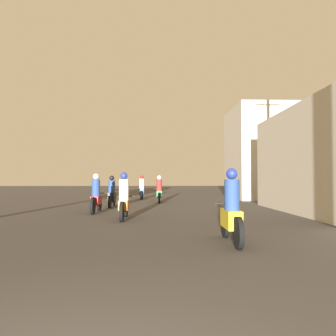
{
  "coord_description": "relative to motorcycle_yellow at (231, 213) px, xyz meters",
  "views": [
    {
      "loc": [
        0.54,
        -1.45,
        1.38
      ],
      "look_at": [
        1.02,
        16.55,
        1.96
      ],
      "focal_mm": 35.0,
      "sensor_mm": 36.0,
      "label": 1
    }
  ],
  "objects": [
    {
      "name": "motorcycle_black",
      "position": [
        -3.84,
        8.96,
        -0.02
      ],
      "size": [
        0.6,
        1.94,
        1.53
      ],
      "rotation": [
        0.0,
        0.0,
        -0.11
      ],
      "color": "black",
      "rests_on": "ground_plane"
    },
    {
      "name": "motorcycle_red",
      "position": [
        -4.1,
        6.34,
        -0.01
      ],
      "size": [
        0.6,
        2.05,
        1.58
      ],
      "rotation": [
        0.0,
        0.0,
        0.13
      ],
      "color": "black",
      "rests_on": "ground_plane"
    },
    {
      "name": "building_right_far",
      "position": [
        6.03,
        15.69,
        2.5
      ],
      "size": [
        4.98,
        5.41,
        6.26
      ],
      "color": "beige",
      "rests_on": "ground_plane"
    },
    {
      "name": "motorcycle_yellow",
      "position": [
        0.0,
        0.0,
        0.0
      ],
      "size": [
        0.6,
        1.91,
        1.6
      ],
      "rotation": [
        0.0,
        0.0,
        -0.08
      ],
      "color": "black",
      "rests_on": "ground_plane"
    },
    {
      "name": "motorcycle_blue",
      "position": [
        -2.7,
        14.86,
        0.01
      ],
      "size": [
        0.6,
        1.88,
        1.6
      ],
      "rotation": [
        0.0,
        0.0,
        0.03
      ],
      "color": "black",
      "rests_on": "ground_plane"
    },
    {
      "name": "motorcycle_green",
      "position": [
        -1.55,
        11.9,
        -0.02
      ],
      "size": [
        0.6,
        1.88,
        1.56
      ],
      "rotation": [
        0.0,
        0.0,
        -0.17
      ],
      "color": "black",
      "rests_on": "ground_plane"
    },
    {
      "name": "motorcycle_orange",
      "position": [
        -2.74,
        4.12,
        -0.0
      ],
      "size": [
        0.6,
        1.97,
        1.59
      ],
      "rotation": [
        0.0,
        0.0,
        0.17
      ],
      "color": "black",
      "rests_on": "ground_plane"
    }
  ]
}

